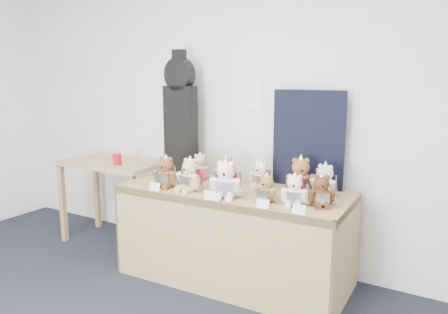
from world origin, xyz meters
The scene contains 21 objects.
room_shell centered at (-0.06, 2.49, 1.52)m, with size 6.00×6.00×6.00m.
display_table centered at (0.05, 1.95, 0.60)m, with size 1.87×0.83×0.77m.
side_table centered at (-1.40, 2.12, 0.70)m, with size 1.02×0.59×0.83m.
guitar_case centered at (-0.68, 2.30, 1.32)m, with size 0.35×0.14×1.12m.
navy_board centered at (0.52, 2.39, 1.16)m, with size 0.59×0.02×0.79m, color black.
red_cup centered at (-1.24, 2.03, 0.88)m, with size 0.08×0.08×0.11m, color #B70C19.
teddy_front_far_left centered at (-0.47, 1.80, 0.88)m, with size 0.24×0.20×0.29m.
teddy_front_left centered at (-0.24, 1.81, 0.89)m, with size 0.24×0.21×0.29m.
teddy_front_centre centered at (0.11, 1.78, 0.90)m, with size 0.27×0.25×0.32m.
teddy_front_right centered at (0.42, 1.84, 0.86)m, with size 0.19×0.15×0.23m.
teddy_front_far_right centered at (0.62, 1.87, 0.87)m, with size 0.21×0.19×0.25m.
teddy_front_end centered at (0.79, 1.93, 0.87)m, with size 0.21×0.21×0.26m.
teddy_back_left centered at (-0.38, 2.16, 0.87)m, with size 0.21×0.19×0.25m.
teddy_back_centre_left centered at (-0.09, 2.12, 0.88)m, with size 0.23×0.19×0.27m.
teddy_back_centre_right centered at (0.20, 2.19, 0.87)m, with size 0.20×0.17×0.25m.
teddy_back_right centered at (0.54, 2.18, 0.90)m, with size 0.26×0.26×0.32m.
teddy_back_end centered at (0.73, 2.19, 0.88)m, with size 0.23×0.19×0.28m.
entry_card_a centered at (-0.45, 1.64, 0.81)m, with size 0.09×0.00×0.07m, color white.
entry_card_b centered at (0.05, 1.66, 0.81)m, with size 0.09×0.00×0.07m, color white.
entry_card_c centered at (0.47, 1.67, 0.81)m, with size 0.09×0.00×0.07m, color white.
entry_card_d centered at (0.73, 1.68, 0.80)m, with size 0.09×0.00×0.07m, color white.
Camera 1 is at (1.72, -0.93, 1.68)m, focal length 35.00 mm.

